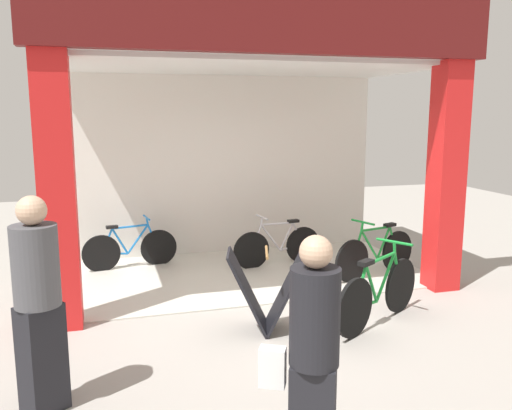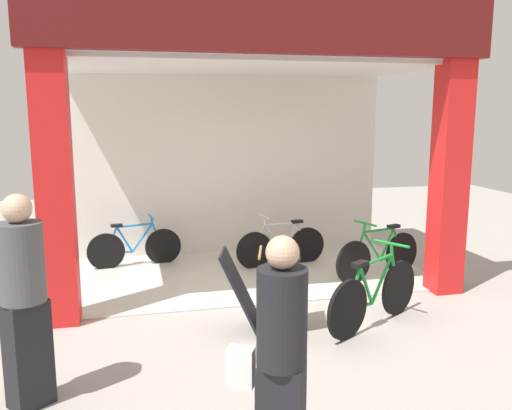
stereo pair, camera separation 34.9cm
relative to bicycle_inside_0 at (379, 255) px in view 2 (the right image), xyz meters
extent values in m
plane|color=#9E9991|center=(-1.81, -0.70, -0.34)|extent=(18.44, 18.44, 0.00)
cube|color=beige|center=(-1.81, 0.66, -0.33)|extent=(5.22, 2.71, 0.02)
cube|color=silver|center=(-1.81, 2.01, 1.16)|extent=(5.22, 0.12, 3.02)
cube|color=red|center=(-4.23, -0.70, 1.16)|extent=(0.38, 0.36, 3.02)
cube|color=red|center=(0.61, -0.70, 1.16)|extent=(0.38, 0.36, 3.02)
cube|color=#591414|center=(-1.81, -0.85, 3.11)|extent=(5.42, 0.20, 0.88)
cube|color=silver|center=(-1.81, 0.66, 2.64)|extent=(5.22, 2.71, 0.06)
cylinder|color=black|center=(0.44, 0.15, -0.04)|extent=(0.59, 0.24, 0.61)
cylinder|color=black|center=(-0.45, -0.16, -0.04)|extent=(0.59, 0.24, 0.61)
cylinder|color=#198C33|center=(0.23, 0.08, -0.06)|extent=(0.40, 0.17, 0.08)
cylinder|color=#198C33|center=(0.15, 0.05, 0.14)|extent=(0.26, 0.12, 0.46)
cylinder|color=#198C33|center=(-0.13, -0.04, 0.15)|extent=(0.37, 0.16, 0.48)
cylinder|color=#198C33|center=(-0.01, 0.00, 0.37)|extent=(0.57, 0.23, 0.05)
cylinder|color=#198C33|center=(0.34, 0.12, 0.16)|extent=(0.20, 0.10, 0.41)
cylinder|color=#198C33|center=(-0.36, -0.13, 0.17)|extent=(0.18, 0.09, 0.43)
cylinder|color=#198C33|center=(-0.28, -0.10, 0.44)|extent=(0.06, 0.05, 0.13)
cylinder|color=#198C33|center=(-0.27, -0.10, 0.50)|extent=(0.17, 0.41, 0.03)
cube|color=black|center=(0.26, 0.09, 0.39)|extent=(0.21, 0.15, 0.05)
cylinder|color=black|center=(-0.75, 0.98, -0.06)|extent=(0.58, 0.12, 0.58)
cylinder|color=black|center=(-1.64, 0.86, -0.06)|extent=(0.58, 0.12, 0.58)
cylinder|color=silver|center=(-0.96, 0.95, -0.08)|extent=(0.39, 0.08, 0.07)
cylinder|color=silver|center=(-1.04, 0.94, 0.11)|extent=(0.25, 0.07, 0.43)
cylinder|color=silver|center=(-1.31, 0.90, 0.12)|extent=(0.35, 0.08, 0.45)
cylinder|color=silver|center=(-1.20, 0.91, 0.33)|extent=(0.55, 0.11, 0.05)
cylinder|color=silver|center=(-0.85, 0.96, 0.13)|extent=(0.19, 0.06, 0.39)
cylinder|color=silver|center=(-1.55, 0.87, 0.14)|extent=(0.18, 0.05, 0.40)
cylinder|color=silver|center=(-1.47, 0.88, 0.39)|extent=(0.05, 0.04, 0.12)
cylinder|color=silver|center=(-1.46, 0.88, 0.45)|extent=(0.08, 0.40, 0.03)
cube|color=black|center=(-0.93, 0.95, 0.35)|extent=(0.18, 0.11, 0.04)
cylinder|color=black|center=(-3.83, 1.32, -0.06)|extent=(0.56, 0.12, 0.56)
cylinder|color=black|center=(-2.97, 1.45, -0.06)|extent=(0.56, 0.12, 0.56)
cylinder|color=blue|center=(-3.63, 1.35, -0.08)|extent=(0.38, 0.08, 0.07)
cylinder|color=blue|center=(-3.55, 1.36, 0.10)|extent=(0.25, 0.07, 0.42)
cylinder|color=blue|center=(-3.29, 1.40, 0.11)|extent=(0.35, 0.08, 0.44)
cylinder|color=blue|center=(-3.39, 1.39, 0.31)|extent=(0.54, 0.11, 0.04)
cylinder|color=blue|center=(-3.74, 1.34, 0.12)|extent=(0.19, 0.06, 0.38)
cylinder|color=blue|center=(-3.06, 1.43, 0.13)|extent=(0.17, 0.05, 0.39)
cylinder|color=blue|center=(-3.14, 1.42, 0.38)|extent=(0.05, 0.04, 0.12)
cylinder|color=blue|center=(-3.14, 1.42, 0.43)|extent=(0.08, 0.39, 0.03)
cube|color=black|center=(-3.66, 1.35, 0.33)|extent=(0.18, 0.11, 0.04)
cylinder|color=black|center=(-1.25, -1.86, -0.02)|extent=(0.58, 0.38, 0.65)
cylinder|color=black|center=(-0.39, -1.34, -0.02)|extent=(0.58, 0.38, 0.65)
cylinder|color=#198C33|center=(-1.05, -1.74, -0.04)|extent=(0.39, 0.26, 0.08)
cylinder|color=#198C33|center=(-0.97, -1.69, 0.17)|extent=(0.26, 0.18, 0.49)
cylinder|color=#198C33|center=(-0.71, -1.53, 0.18)|extent=(0.36, 0.24, 0.51)
cylinder|color=#198C33|center=(-0.81, -1.59, 0.42)|extent=(0.55, 0.36, 0.05)
cylinder|color=#198C33|center=(-1.16, -1.80, 0.20)|extent=(0.20, 0.14, 0.44)
cylinder|color=#198C33|center=(-0.48, -1.39, 0.20)|extent=(0.19, 0.13, 0.45)
cylinder|color=#198C33|center=(-0.56, -1.44, 0.49)|extent=(0.07, 0.06, 0.14)
cylinder|color=#198C33|center=(-0.56, -1.44, 0.55)|extent=(0.26, 0.41, 0.03)
cube|color=black|center=(-1.08, -1.76, 0.44)|extent=(0.22, 0.19, 0.05)
cube|color=black|center=(-2.29, -1.36, 0.10)|extent=(0.56, 0.61, 0.90)
cube|color=black|center=(-1.89, -1.48, 0.10)|extent=(0.56, 0.61, 0.90)
cylinder|color=olive|center=(-2.09, -1.42, 0.54)|extent=(0.17, 0.50, 0.03)
cylinder|color=black|center=(-2.56, -3.92, 0.82)|extent=(0.41, 0.41, 0.60)
sphere|color=#D8AD8C|center=(-2.56, -3.92, 1.22)|extent=(0.20, 0.20, 0.20)
cube|color=white|center=(-2.79, -3.80, 0.47)|extent=(0.19, 0.16, 0.25)
cube|color=black|center=(-4.28, -2.47, 0.10)|extent=(0.40, 0.39, 0.89)
cylinder|color=#4C4C51|center=(-4.28, -2.47, 0.87)|extent=(0.50, 0.50, 0.64)
sphere|color=#D8AD8C|center=(-4.28, -2.47, 1.30)|extent=(0.23, 0.23, 0.23)
camera|label=1|loc=(-3.74, -6.75, 2.04)|focal=37.58mm
camera|label=2|loc=(-3.40, -6.84, 2.04)|focal=37.58mm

